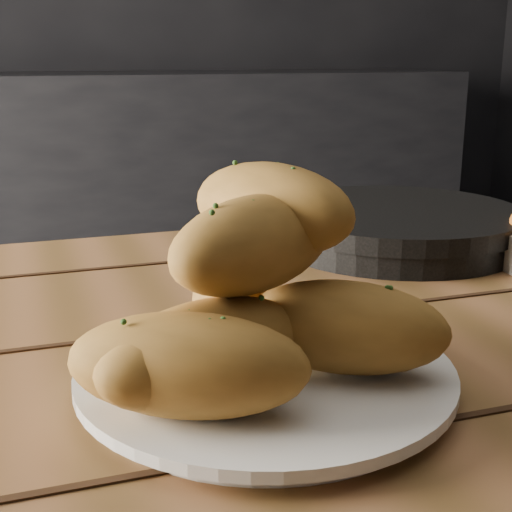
{
  "coord_description": "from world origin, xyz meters",
  "views": [
    {
      "loc": [
        -0.29,
        -1.05,
        0.97
      ],
      "look_at": [
        -0.15,
        -0.61,
        0.84
      ],
      "focal_mm": 50.0,
      "sensor_mm": 36.0,
      "label": 1
    }
  ],
  "objects_px": {
    "plate": "(265,376)",
    "bread_rolls": "(251,298)",
    "table": "(445,452)",
    "skillet": "(397,226)"
  },
  "relations": [
    {
      "from": "plate",
      "to": "bread_rolls",
      "type": "bearing_deg",
      "value": -153.73
    },
    {
      "from": "table",
      "to": "plate",
      "type": "height_order",
      "value": "plate"
    },
    {
      "from": "skillet",
      "to": "plate",
      "type": "bearing_deg",
      "value": -131.47
    },
    {
      "from": "bread_rolls",
      "to": "skillet",
      "type": "distance_m",
      "value": 0.43
    },
    {
      "from": "table",
      "to": "skillet",
      "type": "bearing_deg",
      "value": 69.18
    },
    {
      "from": "table",
      "to": "bread_rolls",
      "type": "distance_m",
      "value": 0.24
    },
    {
      "from": "plate",
      "to": "skillet",
      "type": "distance_m",
      "value": 0.42
    },
    {
      "from": "bread_rolls",
      "to": "skillet",
      "type": "relative_size",
      "value": 0.61
    },
    {
      "from": "table",
      "to": "skillet",
      "type": "relative_size",
      "value": 3.69
    },
    {
      "from": "bread_rolls",
      "to": "skillet",
      "type": "xyz_separation_m",
      "value": [
        0.29,
        0.32,
        -0.05
      ]
    }
  ]
}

